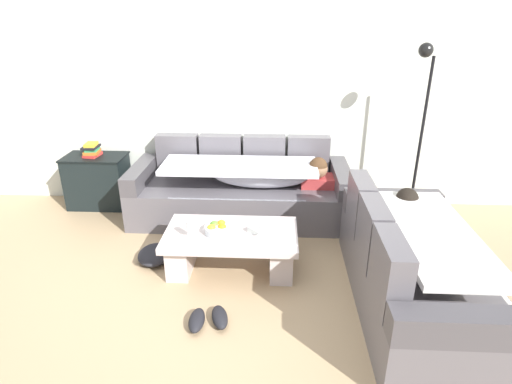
{
  "coord_description": "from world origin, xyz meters",
  "views": [
    {
      "loc": [
        0.59,
        -2.79,
        2.19
      ],
      "look_at": [
        0.39,
        1.07,
        0.55
      ],
      "focal_mm": 29.31,
      "sensor_mm": 36.0,
      "label": 1
    }
  ],
  "objects": [
    {
      "name": "back_wall",
      "position": [
        0.0,
        2.15,
        1.35
      ],
      "size": [
        9.0,
        0.1,
        2.7
      ],
      "primitive_type": "cube",
      "color": "silver",
      "rests_on": "ground_plane"
    },
    {
      "name": "wine_glass_near_right",
      "position": [
        0.48,
        0.42,
        0.5
      ],
      "size": [
        0.07,
        0.07,
        0.17
      ],
      "color": "silver",
      "rests_on": "coffee_table"
    },
    {
      "name": "book_stack_on_cabinet",
      "position": [
        -1.6,
        1.86,
        0.71
      ],
      "size": [
        0.19,
        0.23,
        0.16
      ],
      "color": "red",
      "rests_on": "side_cabinet"
    },
    {
      "name": "pair_of_shoes",
      "position": [
        0.09,
        -0.25,
        0.04
      ],
      "size": [
        0.33,
        0.33,
        0.09
      ],
      "color": "black",
      "rests_on": "ground_plane"
    },
    {
      "name": "floor_lamp",
      "position": [
        2.07,
        1.55,
        1.12
      ],
      "size": [
        0.33,
        0.31,
        1.95
      ],
      "color": "black",
      "rests_on": "ground_plane"
    },
    {
      "name": "fruit_bowl",
      "position": [
        0.09,
        0.51,
        0.42
      ],
      "size": [
        0.28,
        0.28,
        0.1
      ],
      "color": "silver",
      "rests_on": "coffee_table"
    },
    {
      "name": "coffee_table",
      "position": [
        0.19,
        0.53,
        0.24
      ],
      "size": [
        1.2,
        0.68,
        0.38
      ],
      "color": "beige",
      "rests_on": "ground_plane"
    },
    {
      "name": "crumpled_garment",
      "position": [
        -0.56,
        0.62,
        0.06
      ],
      "size": [
        0.36,
        0.43,
        0.12
      ],
      "primitive_type": "ellipsoid",
      "rotation": [
        0.0,
        0.0,
        1.69
      ],
      "color": "#232328",
      "rests_on": "ground_plane"
    },
    {
      "name": "wine_glass_near_left",
      "position": [
        -0.15,
        0.41,
        0.5
      ],
      "size": [
        0.07,
        0.07,
        0.17
      ],
      "color": "silver",
      "rests_on": "coffee_table"
    },
    {
      "name": "ground_plane",
      "position": [
        0.0,
        0.0,
        0.0
      ],
      "size": [
        14.0,
        14.0,
        0.0
      ],
      "primitive_type": "plane",
      "color": "tan"
    },
    {
      "name": "couch_near_window",
      "position": [
        1.7,
        0.1,
        0.34
      ],
      "size": [
        0.92,
        1.97,
        0.88
      ],
      "rotation": [
        0.0,
        0.0,
        1.57
      ],
      "color": "#5A565B",
      "rests_on": "ground_plane"
    },
    {
      "name": "couch_along_wall",
      "position": [
        0.23,
        1.63,
        0.33
      ],
      "size": [
        2.45,
        0.92,
        0.88
      ],
      "color": "#5A565B",
      "rests_on": "ground_plane"
    },
    {
      "name": "open_magazine",
      "position": [
        0.48,
        0.59,
        0.39
      ],
      "size": [
        0.3,
        0.23,
        0.01
      ],
      "primitive_type": "cube",
      "rotation": [
        0.0,
        0.0,
        0.08
      ],
      "color": "white",
      "rests_on": "coffee_table"
    },
    {
      "name": "side_cabinet",
      "position": [
        -1.58,
        1.85,
        0.32
      ],
      "size": [
        0.72,
        0.44,
        0.64
      ],
      "color": "black",
      "rests_on": "ground_plane"
    }
  ]
}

